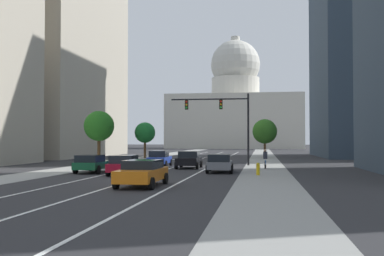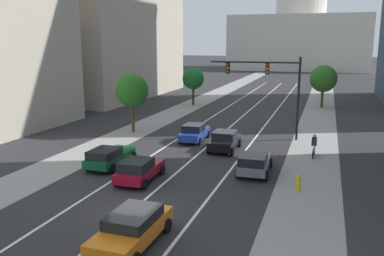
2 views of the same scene
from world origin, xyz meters
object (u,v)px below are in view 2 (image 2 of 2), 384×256
Objects in this scene: street_tree_near_left at (193,79)px; car_crimson at (139,169)px; traffic_signal_mast at (271,80)px; street_tree_mid_left at (132,91)px; car_gray at (254,163)px; fire_hydrant at (298,182)px; car_orange at (132,228)px; car_green at (110,156)px; capitol_building at (300,31)px; car_blue at (194,132)px; street_tree_far_right at (323,79)px; car_black at (225,141)px; cyclist at (314,146)px.

car_crimson is at bearing -78.11° from street_tree_near_left.
traffic_signal_mast reaches higher than street_tree_mid_left.
car_gray is 4.67× the size of fire_hydrant.
car_orange is at bearing -64.05° from street_tree_mid_left.
car_crimson is (-6.46, -3.64, 0.00)m from car_gray.
car_green is at bearing 54.41° from car_crimson.
car_crimson is 0.77× the size of street_tree_mid_left.
traffic_signal_mast is (4.35, -99.91, -6.71)m from capitol_building.
street_tree_mid_left is (-6.62, 1.60, 3.15)m from car_blue.
traffic_signal_mast is at bearing -87.50° from capitol_building.
car_crimson is 16.07m from traffic_signal_mast.
capitol_building is 100.23m from traffic_signal_mast.
car_crimson is 4.67× the size of fire_hydrant.
street_tree_far_right reaches higher than car_gray.
traffic_signal_mast is at bearing -27.58° from car_black.
car_blue is (-6.46, 7.51, 0.03)m from car_gray.
capitol_building is at bearing -3.04° from car_green.
fire_hydrant is at bearing -128.97° from car_gray.
street_tree_near_left is (-15.92, 29.51, 3.10)m from fire_hydrant.
car_green is at bearing 135.72° from car_black.
car_blue is 8.02m from traffic_signal_mast.
traffic_signal_mast is (-0.49, 10.62, 4.39)m from car_gray.
car_black is 0.87× the size of car_orange.
capitol_building reaches higher than traffic_signal_mast.
car_crimson is 0.95× the size of car_blue.
street_tree_mid_left is (-12.59, -1.51, -1.21)m from traffic_signal_mast.
fire_hydrant is at bearing -61.66° from street_tree_near_left.
traffic_signal_mast is at bearing 6.85° from street_tree_mid_left.
street_tree_far_right is at bearing 88.70° from fire_hydrant.
car_blue is at bearing -90.90° from capitol_building.
street_tree_near_left reaches higher than car_gray.
cyclist reaches higher than car_black.
street_tree_mid_left is at bearing 52.84° from car_gray.
car_crimson is 0.77× the size of street_tree_far_right.
car_gray is 2.47× the size of cyclist.
capitol_building is 8.07× the size of street_tree_near_left.
street_tree_mid_left reaches higher than car_green.
cyclist is at bearing -85.44° from capitol_building.
car_blue is at bearing 134.11° from fire_hydrant.
fire_hydrant is (12.63, -0.71, -0.27)m from car_green.
car_black is 0.75× the size of street_tree_mid_left.
capitol_building is 81.03m from street_tree_far_right.
street_tree_mid_left is at bearing 17.22° from car_green.
street_tree_near_left is (-3.29, 28.80, 2.84)m from car_green.
street_tree_far_right is at bearing -23.34° from car_green.
fire_hydrant is at bearing 179.54° from cyclist.
car_black is (-3.24, 5.25, 0.03)m from car_gray.
capitol_building is 8.62× the size of car_orange.
car_green is 0.86× the size of street_tree_mid_left.
car_crimson is at bearing 117.10° from car_gray.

